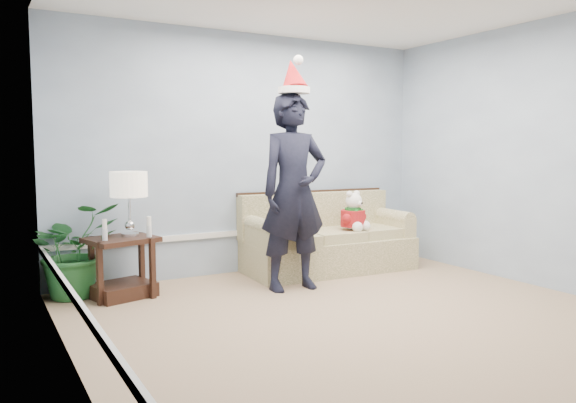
% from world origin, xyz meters
% --- Properties ---
extents(room_shell, '(4.54, 5.04, 2.74)m').
position_xyz_m(room_shell, '(0.00, 0.00, 1.35)').
color(room_shell, tan).
rests_on(room_shell, ground).
extents(wainscot_trim, '(4.49, 4.99, 0.06)m').
position_xyz_m(wainscot_trim, '(-1.18, 1.18, 0.45)').
color(wainscot_trim, white).
rests_on(wainscot_trim, room_shell).
extents(sofa, '(1.98, 0.93, 0.91)m').
position_xyz_m(sofa, '(0.79, 2.09, 0.32)').
color(sofa, olive).
rests_on(sofa, room_shell).
extents(side_table, '(0.70, 0.64, 0.58)m').
position_xyz_m(side_table, '(-1.58, 2.03, 0.22)').
color(side_table, '#361C13').
rests_on(side_table, room_shell).
extents(table_lamp, '(0.35, 0.35, 0.62)m').
position_xyz_m(table_lamp, '(-1.49, 2.05, 1.05)').
color(table_lamp, silver).
rests_on(table_lamp, side_table).
extents(candle_pair, '(0.46, 0.05, 0.20)m').
position_xyz_m(candle_pair, '(-1.54, 1.92, 0.67)').
color(candle_pair, silver).
rests_on(candle_pair, side_table).
extents(houseplant, '(0.98, 0.91, 0.90)m').
position_xyz_m(houseplant, '(-1.97, 2.26, 0.45)').
color(houseplant, '#205E29').
rests_on(houseplant, room_shell).
extents(man, '(0.73, 0.49, 1.96)m').
position_xyz_m(man, '(0.01, 1.50, 0.98)').
color(man, black).
rests_on(man, room_shell).
extents(santa_hat, '(0.32, 0.36, 0.37)m').
position_xyz_m(santa_hat, '(0.01, 1.52, 2.10)').
color(santa_hat, white).
rests_on(santa_hat, man).
extents(teddy_bear, '(0.35, 0.36, 0.46)m').
position_xyz_m(teddy_bear, '(1.01, 1.87, 0.64)').
color(teddy_bear, white).
rests_on(teddy_bear, sofa).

